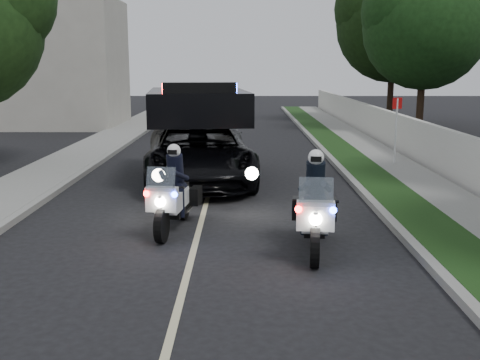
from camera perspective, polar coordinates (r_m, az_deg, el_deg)
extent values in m
plane|color=black|center=(7.64, -6.86, -15.08)|extent=(120.00, 120.00, 0.00)
cube|color=gray|center=(17.41, 10.82, 0.07)|extent=(0.20, 60.00, 0.15)
cube|color=#193814|center=(17.55, 13.07, 0.08)|extent=(1.20, 60.00, 0.16)
cube|color=gray|center=(17.88, 17.13, 0.07)|extent=(1.40, 60.00, 0.16)
cube|color=beige|center=(18.09, 20.29, 2.16)|extent=(0.22, 60.00, 1.50)
cube|color=gray|center=(17.83, -16.06, 0.09)|extent=(0.20, 60.00, 0.15)
cube|color=gray|center=(18.17, -19.39, 0.11)|extent=(2.00, 60.00, 0.16)
cube|color=#A8A396|center=(34.56, -18.47, 10.84)|extent=(8.00, 6.00, 7.00)
cube|color=#BFB78C|center=(17.15, -2.78, -0.15)|extent=(0.12, 50.00, 0.01)
imported|color=black|center=(17.17, -4.05, -0.16)|extent=(3.71, 6.77, 3.15)
imported|color=black|center=(29.10, -7.77, 4.43)|extent=(0.64, 1.55, 0.79)
imported|color=black|center=(29.10, -7.77, 4.43)|extent=(0.60, 0.40, 1.65)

